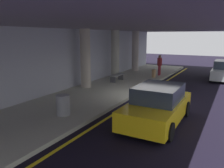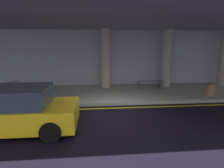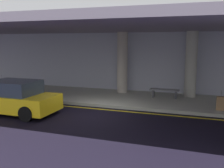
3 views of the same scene
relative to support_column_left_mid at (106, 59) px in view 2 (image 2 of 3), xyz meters
The scene contains 12 objects.
ground_plane 4.88m from the support_column_left_mid, 90.00° to the right, with size 60.00×60.00×0.00m, color black.
sidewalk 2.34m from the support_column_left_mid, 90.00° to the right, with size 26.00×4.20×0.15m, color #AFB09E.
lane_stripe_yellow 4.29m from the support_column_left_mid, 90.00° to the right, with size 26.00×0.14×0.01m, color yellow.
support_column_left_mid is the anchor object (origin of this frame).
support_column_center 4.00m from the support_column_left_mid, ahead, with size 0.64×0.64×3.65m, color #ABAB9C.
support_column_right_mid 8.00m from the support_column_left_mid, ahead, with size 0.64×0.64×3.65m, color #B5ABA2.
ceiling_overhang 2.71m from the support_column_left_mid, 90.00° to the right, with size 28.00×13.20×0.30m, color slate.
terminal_back_wall 0.89m from the support_column_left_mid, 90.00° to the left, with size 26.00×0.30×3.80m, color #ACAFBF.
car_yellow_taxi 6.81m from the support_column_left_mid, 120.18° to the right, with size 4.10×1.92×1.50m.
suitcase_upright_primary 6.27m from the support_column_left_mid, 26.27° to the right, with size 0.36×0.22×0.90m.
bench_metal 3.19m from the support_column_left_mid, 17.33° to the right, with size 1.60×0.50×0.48m.
trash_bin_steel 5.43m from the support_column_left_mid, 155.30° to the right, with size 0.56×0.56×0.85m, color gray.
Camera 2 is at (-0.72, -7.36, 2.82)m, focal length 29.76 mm.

